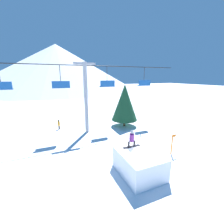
{
  "coord_description": "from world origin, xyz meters",
  "views": [
    {
      "loc": [
        -5.74,
        -8.12,
        6.53
      ],
      "look_at": [
        -0.44,
        4.11,
        3.35
      ],
      "focal_mm": 24.0,
      "sensor_mm": 36.0,
      "label": 1
    }
  ],
  "objects_px": {
    "snow_ramp": "(139,163)",
    "snowboarder": "(132,139)",
    "trail_marker": "(172,144)",
    "pine_tree_near": "(125,102)",
    "distant_skier": "(59,124)"
  },
  "relations": [
    {
      "from": "snow_ramp",
      "to": "snowboarder",
      "type": "bearing_deg",
      "value": 91.47
    },
    {
      "from": "snowboarder",
      "to": "trail_marker",
      "type": "height_order",
      "value": "snowboarder"
    },
    {
      "from": "snowboarder",
      "to": "pine_tree_near",
      "type": "distance_m",
      "value": 9.36
    },
    {
      "from": "snowboarder",
      "to": "pine_tree_near",
      "type": "xyz_separation_m",
      "value": [
        3.91,
        8.44,
        1.04
      ]
    },
    {
      "from": "snow_ramp",
      "to": "snowboarder",
      "type": "xyz_separation_m",
      "value": [
        -0.03,
        0.98,
        1.39
      ]
    },
    {
      "from": "pine_tree_near",
      "to": "trail_marker",
      "type": "xyz_separation_m",
      "value": [
        0.17,
        -8.3,
        -2.27
      ]
    },
    {
      "from": "snowboarder",
      "to": "distant_skier",
      "type": "xyz_separation_m",
      "value": [
        -4.28,
        10.55,
        -1.5
      ]
    },
    {
      "from": "snowboarder",
      "to": "distant_skier",
      "type": "height_order",
      "value": "snowboarder"
    },
    {
      "from": "snow_ramp",
      "to": "pine_tree_near",
      "type": "height_order",
      "value": "pine_tree_near"
    },
    {
      "from": "trail_marker",
      "to": "distant_skier",
      "type": "distance_m",
      "value": 13.35
    },
    {
      "from": "snowboarder",
      "to": "pine_tree_near",
      "type": "bearing_deg",
      "value": 65.14
    },
    {
      "from": "snow_ramp",
      "to": "distant_skier",
      "type": "bearing_deg",
      "value": 110.46
    },
    {
      "from": "distant_skier",
      "to": "trail_marker",
      "type": "bearing_deg",
      "value": -51.22
    },
    {
      "from": "snowboarder",
      "to": "pine_tree_near",
      "type": "height_order",
      "value": "pine_tree_near"
    },
    {
      "from": "snow_ramp",
      "to": "snowboarder",
      "type": "height_order",
      "value": "snowboarder"
    }
  ]
}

